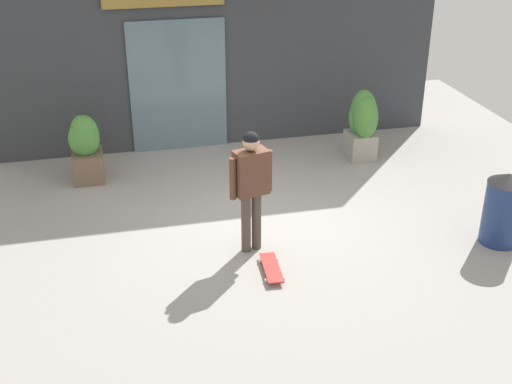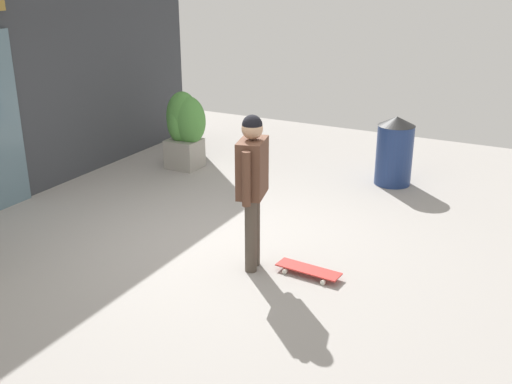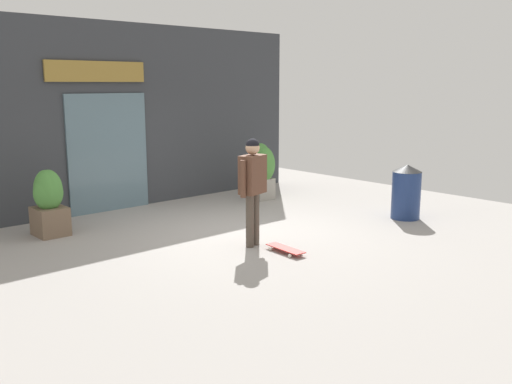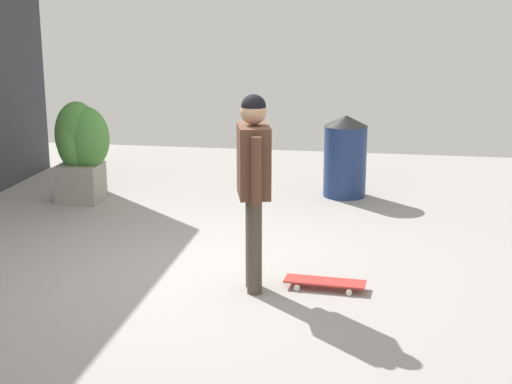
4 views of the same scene
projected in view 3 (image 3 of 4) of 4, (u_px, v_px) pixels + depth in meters
The scene contains 7 objects.
ground_plane at pixel (236, 233), 9.79m from camera, with size 12.00×12.00×0.00m, color #9E9993.
building_facade at pixel (135, 117), 11.77m from camera, with size 8.24×0.31×3.80m.
skateboarder at pixel (253, 181), 8.83m from camera, with size 0.61×0.36×1.74m.
skateboard at pixel (285, 249), 8.65m from camera, with size 0.29×0.73×0.08m.
planter_box_left at pixel (261, 168), 12.56m from camera, with size 0.49×0.70×1.26m.
planter_box_right at pixel (48, 199), 9.54m from camera, with size 0.52×0.58×1.14m.
trash_bin at pixel (406, 192), 10.76m from camera, with size 0.56×0.56×1.05m.
Camera 3 is at (-6.11, -7.25, 2.58)m, focal length 39.22 mm.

